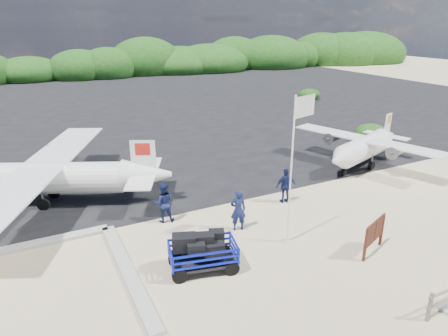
% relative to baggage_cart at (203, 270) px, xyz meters
% --- Properties ---
extents(ground, '(160.00, 160.00, 0.00)m').
position_rel_baggage_cart_xyz_m(ground, '(2.00, -0.43, 0.00)').
color(ground, beige).
extents(asphalt_apron, '(90.00, 50.00, 0.04)m').
position_rel_baggage_cart_xyz_m(asphalt_apron, '(2.00, 29.57, 0.00)').
color(asphalt_apron, '#B2B2B2').
rests_on(asphalt_apron, ground).
extents(vegetation_band, '(124.00, 8.00, 4.40)m').
position_rel_baggage_cart_xyz_m(vegetation_band, '(2.00, 54.57, 0.00)').
color(vegetation_band, '#B2B2B2').
rests_on(vegetation_band, ground).
extents(baggage_cart, '(2.86, 2.02, 1.30)m').
position_rel_baggage_cart_xyz_m(baggage_cart, '(0.00, 0.00, 0.00)').
color(baggage_cart, '#0A18A2').
rests_on(baggage_cart, ground).
extents(flagpole, '(1.30, 0.83, 6.04)m').
position_rel_baggage_cart_xyz_m(flagpole, '(3.85, 0.25, 0.00)').
color(flagpole, white).
rests_on(flagpole, ground).
extents(signboard, '(1.70, 0.79, 1.45)m').
position_rel_baggage_cart_xyz_m(signboard, '(6.37, -1.90, 0.00)').
color(signboard, '#4E2216').
rests_on(signboard, ground).
extents(crew_a, '(0.78, 0.61, 1.87)m').
position_rel_baggage_cart_xyz_m(crew_a, '(2.56, 2.06, 0.94)').
color(crew_a, '#131C49').
rests_on(crew_a, ground).
extents(crew_b, '(1.06, 0.92, 1.86)m').
position_rel_baggage_cart_xyz_m(crew_b, '(-0.04, 4.23, 0.93)').
color(crew_b, '#131C49').
rests_on(crew_b, ground).
extents(crew_c, '(1.09, 0.57, 1.78)m').
position_rel_baggage_cart_xyz_m(crew_c, '(5.97, 3.44, 0.89)').
color(crew_c, '#131C49').
rests_on(crew_c, ground).
extents(aircraft_large, '(18.09, 18.09, 4.09)m').
position_rel_baggage_cart_xyz_m(aircraft_large, '(18.98, 18.78, 0.00)').
color(aircraft_large, '#B2B2B2').
rests_on(aircraft_large, ground).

